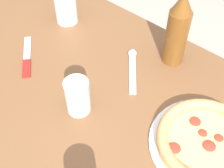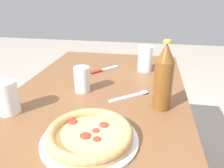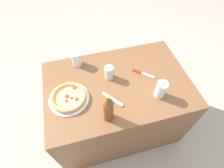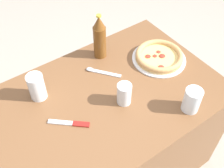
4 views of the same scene
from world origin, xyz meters
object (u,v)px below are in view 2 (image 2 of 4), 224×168
(glass_mango_juice, at_px, (8,99))
(glass_red_wine, at_px, (82,80))
(beer_bottle, at_px, (164,78))
(spoon, at_px, (134,95))
(glass_cola, at_px, (145,60))
(knife, at_px, (103,70))
(pizza_margherita, at_px, (90,135))

(glass_mango_juice, relative_size, glass_red_wine, 1.10)
(beer_bottle, bearing_deg, spoon, 53.90)
(glass_cola, xyz_separation_m, knife, (-0.04, 0.23, -0.06))
(glass_red_wine, height_order, beer_bottle, beer_bottle)
(glass_cola, bearing_deg, glass_mango_juice, 138.83)
(spoon, bearing_deg, beer_bottle, -126.10)
(glass_mango_juice, relative_size, spoon, 0.75)
(knife, relative_size, spoon, 0.96)
(glass_cola, relative_size, glass_red_wine, 1.23)
(glass_cola, xyz_separation_m, beer_bottle, (-0.41, -0.08, 0.06))
(glass_cola, xyz_separation_m, glass_red_wine, (-0.31, 0.26, -0.01))
(glass_cola, height_order, glass_red_wine, glass_cola)
(beer_bottle, bearing_deg, knife, 40.22)
(glass_mango_juice, bearing_deg, beer_bottle, -76.41)
(glass_cola, height_order, knife, glass_cola)
(pizza_margherita, height_order, beer_bottle, beer_bottle)
(glass_cola, bearing_deg, spoon, 174.81)
(beer_bottle, distance_m, knife, 0.49)
(pizza_margherita, xyz_separation_m, beer_bottle, (0.24, -0.21, 0.10))
(beer_bottle, xyz_separation_m, spoon, (0.08, 0.11, -0.12))
(pizza_margherita, xyz_separation_m, glass_red_wine, (0.33, 0.13, 0.03))
(beer_bottle, bearing_deg, glass_cola, 10.95)
(glass_mango_juice, xyz_separation_m, spoon, (0.21, -0.44, -0.05))
(knife, height_order, spoon, spoon)
(glass_mango_juice, xyz_separation_m, glass_red_wine, (0.22, -0.21, -0.00))
(glass_red_wine, xyz_separation_m, knife, (0.27, -0.03, -0.05))
(glass_red_wine, relative_size, beer_bottle, 0.43)
(spoon, bearing_deg, knife, 34.95)
(glass_cola, xyz_separation_m, glass_mango_juice, (-0.54, 0.47, -0.01))
(glass_mango_juice, height_order, glass_red_wine, glass_mango_juice)
(pizza_margherita, xyz_separation_m, glass_cola, (0.65, -0.14, 0.04))
(pizza_margherita, distance_m, glass_mango_juice, 0.35)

